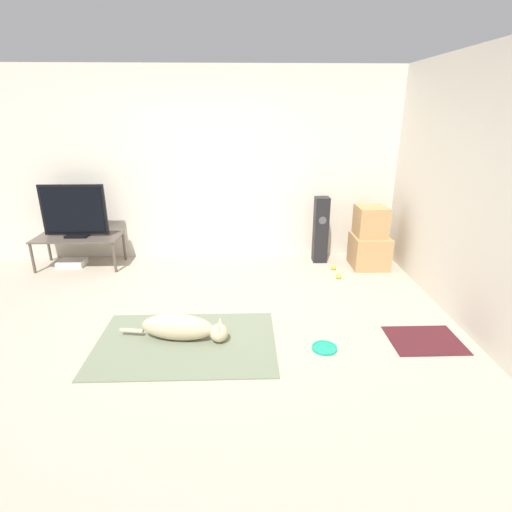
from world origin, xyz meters
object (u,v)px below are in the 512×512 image
at_px(tennis_ball_by_boxes, 339,276).
at_px(tennis_ball_near_speaker, 333,267).
at_px(cardboard_box_lower, 369,251).
at_px(tv, 74,211).
at_px(frisbee, 324,348).
at_px(dog, 183,328).
at_px(floor_speaker, 321,230).
at_px(game_console, 72,263).
at_px(cardboard_box_upper, 371,221).
at_px(tv_stand, 78,239).

distance_m(tennis_ball_by_boxes, tennis_ball_near_speaker, 0.30).
distance_m(cardboard_box_lower, tv, 3.93).
bearing_deg(frisbee, dog, 171.64).
bearing_deg(floor_speaker, tv, -178.41).
bearing_deg(dog, tennis_ball_by_boxes, 38.09).
bearing_deg(tv, game_console, 175.06).
bearing_deg(game_console, cardboard_box_upper, -1.72).
relative_size(frisbee, tennis_ball_near_speaker, 3.43).
height_order(floor_speaker, tv, tv).
relative_size(tv_stand, tennis_ball_by_boxes, 16.71).
bearing_deg(game_console, frisbee, -34.77).
relative_size(dog, tennis_ball_by_boxes, 15.38).
bearing_deg(dog, tv, 130.44).
bearing_deg(tennis_ball_by_boxes, cardboard_box_upper, 42.18).
height_order(cardboard_box_upper, tv_stand, cardboard_box_upper).
relative_size(dog, tv, 1.22).
height_order(cardboard_box_lower, tv, tv).
bearing_deg(tennis_ball_near_speaker, tv, 175.81).
bearing_deg(cardboard_box_lower, tv_stand, 178.16).
distance_m(frisbee, tv_stand, 3.61).
height_order(dog, cardboard_box_lower, cardboard_box_lower).
relative_size(frisbee, tv_stand, 0.21).
height_order(tv, tennis_ball_by_boxes, tv).
bearing_deg(tennis_ball_near_speaker, cardboard_box_lower, 13.68).
relative_size(floor_speaker, tv, 1.09).
bearing_deg(cardboard_box_upper, tennis_ball_near_speaker, -163.87).
distance_m(dog, game_console, 2.63).
relative_size(frisbee, tv, 0.27).
height_order(tennis_ball_near_speaker, game_console, game_console).
distance_m(tv_stand, tv, 0.38).
height_order(frisbee, cardboard_box_upper, cardboard_box_upper).
xyz_separation_m(frisbee, tv, (-2.91, 2.11, 0.75)).
xyz_separation_m(floor_speaker, tennis_ball_by_boxes, (0.13, -0.64, -0.42)).
xyz_separation_m(cardboard_box_lower, tennis_ball_by_boxes, (-0.50, -0.42, -0.18)).
bearing_deg(game_console, tennis_ball_near_speaker, -4.22).
bearing_deg(frisbee, floor_speaker, 81.02).
xyz_separation_m(floor_speaker, tv_stand, (-3.26, -0.09, -0.07)).
distance_m(cardboard_box_lower, game_console, 4.04).
xyz_separation_m(cardboard_box_lower, cardboard_box_upper, (-0.01, 0.02, 0.41)).
bearing_deg(cardboard_box_lower, tennis_ball_near_speaker, -166.32).
distance_m(frisbee, floor_speaker, 2.27).
xyz_separation_m(cardboard_box_upper, tv_stand, (-3.87, 0.11, -0.25)).
bearing_deg(dog, game_console, 132.65).
distance_m(cardboard_box_upper, game_console, 4.06).
bearing_deg(tv, cardboard_box_lower, -1.88).
height_order(cardboard_box_upper, tennis_ball_by_boxes, cardboard_box_upper).
bearing_deg(tennis_ball_by_boxes, tv_stand, 170.89).
bearing_deg(tv_stand, floor_speaker, 1.63).
distance_m(cardboard_box_upper, floor_speaker, 0.67).
distance_m(tv_stand, game_console, 0.37).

